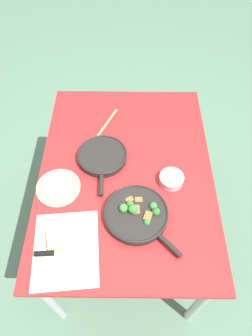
{
  "coord_description": "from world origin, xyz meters",
  "views": [
    {
      "loc": [
        -0.9,
        -0.01,
        2.05
      ],
      "look_at": [
        0.0,
        0.0,
        0.79
      ],
      "focal_mm": 32.0,
      "sensor_mm": 36.0,
      "label": 1
    }
  ],
  "objects_px": {
    "wooden_spoon": "(97,136)",
    "skillet_broccoli": "(137,214)",
    "cheese_block": "(54,239)",
    "grater_knife": "(53,253)",
    "dinner_plate_stack": "(58,187)",
    "skillet_eggs": "(102,156)",
    "prep_bowl_steel": "(171,179)"
  },
  "relations": [
    {
      "from": "wooden_spoon",
      "to": "skillet_broccoli",
      "type": "bearing_deg",
      "value": 49.05
    },
    {
      "from": "skillet_broccoli",
      "to": "cheese_block",
      "type": "bearing_deg",
      "value": -114.36
    },
    {
      "from": "grater_knife",
      "to": "dinner_plate_stack",
      "type": "distance_m",
      "value": 0.34
    },
    {
      "from": "skillet_eggs",
      "to": "dinner_plate_stack",
      "type": "bearing_deg",
      "value": -49.73
    },
    {
      "from": "cheese_block",
      "to": "grater_knife",
      "type": "bearing_deg",
      "value": -176.4
    },
    {
      "from": "grater_knife",
      "to": "wooden_spoon",
      "type": "bearing_deg",
      "value": 74.42
    },
    {
      "from": "skillet_broccoli",
      "to": "grater_knife",
      "type": "relative_size",
      "value": 1.54
    },
    {
      "from": "skillet_eggs",
      "to": "cheese_block",
      "type": "xyz_separation_m",
      "value": [
        -0.47,
        0.19,
        -0.0
      ]
    },
    {
      "from": "dinner_plate_stack",
      "to": "prep_bowl_steel",
      "type": "height_order",
      "value": "prep_bowl_steel"
    },
    {
      "from": "skillet_eggs",
      "to": "cheese_block",
      "type": "height_order",
      "value": "skillet_eggs"
    },
    {
      "from": "skillet_eggs",
      "to": "prep_bowl_steel",
      "type": "relative_size",
      "value": 3.07
    },
    {
      "from": "skillet_eggs",
      "to": "cheese_block",
      "type": "distance_m",
      "value": 0.5
    },
    {
      "from": "wooden_spoon",
      "to": "prep_bowl_steel",
      "type": "xyz_separation_m",
      "value": [
        -0.29,
        -0.39,
        0.01
      ]
    },
    {
      "from": "dinner_plate_stack",
      "to": "prep_bowl_steel",
      "type": "xyz_separation_m",
      "value": [
        0.05,
        -0.57,
        0.01
      ]
    },
    {
      "from": "grater_knife",
      "to": "cheese_block",
      "type": "distance_m",
      "value": 0.06
    },
    {
      "from": "cheese_block",
      "to": "dinner_plate_stack",
      "type": "bearing_deg",
      "value": 4.78
    },
    {
      "from": "grater_knife",
      "to": "skillet_eggs",
      "type": "bearing_deg",
      "value": 67.41
    },
    {
      "from": "wooden_spoon",
      "to": "dinner_plate_stack",
      "type": "xyz_separation_m",
      "value": [
        -0.34,
        0.17,
        0.01
      ]
    },
    {
      "from": "skillet_eggs",
      "to": "grater_knife",
      "type": "height_order",
      "value": "skillet_eggs"
    },
    {
      "from": "grater_knife",
      "to": "prep_bowl_steel",
      "type": "bearing_deg",
      "value": 31.93
    },
    {
      "from": "cheese_block",
      "to": "skillet_eggs",
      "type": "bearing_deg",
      "value": -21.75
    },
    {
      "from": "skillet_broccoli",
      "to": "dinner_plate_stack",
      "type": "height_order",
      "value": "skillet_broccoli"
    },
    {
      "from": "skillet_broccoli",
      "to": "skillet_eggs",
      "type": "bearing_deg",
      "value": 164.41
    },
    {
      "from": "skillet_eggs",
      "to": "prep_bowl_steel",
      "type": "height_order",
      "value": "same"
    },
    {
      "from": "prep_bowl_steel",
      "to": "cheese_block",
      "type": "bearing_deg",
      "value": 120.84
    },
    {
      "from": "wooden_spoon",
      "to": "cheese_block",
      "type": "height_order",
      "value": "cheese_block"
    },
    {
      "from": "dinner_plate_stack",
      "to": "grater_knife",
      "type": "bearing_deg",
      "value": -175.43
    },
    {
      "from": "grater_knife",
      "to": "prep_bowl_steel",
      "type": "distance_m",
      "value": 0.66
    },
    {
      "from": "grater_knife",
      "to": "prep_bowl_steel",
      "type": "xyz_separation_m",
      "value": [
        0.38,
        -0.54,
        0.01
      ]
    },
    {
      "from": "skillet_broccoli",
      "to": "skillet_eggs",
      "type": "xyz_separation_m",
      "value": [
        0.34,
        0.18,
        -0.0
      ]
    },
    {
      "from": "skillet_broccoli",
      "to": "wooden_spoon",
      "type": "distance_m",
      "value": 0.54
    },
    {
      "from": "grater_knife",
      "to": "cheese_block",
      "type": "bearing_deg",
      "value": 90.18
    }
  ]
}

